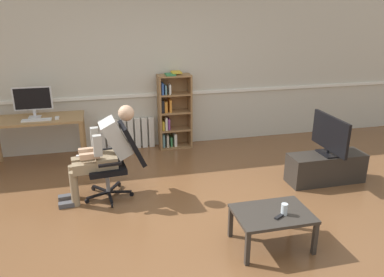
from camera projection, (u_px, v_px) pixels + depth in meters
name	position (u px, v px, depth m)	size (l,w,h in m)	color
ground_plane	(197.00, 219.00, 4.42)	(18.00, 18.00, 0.00)	brown
back_wall	(159.00, 69.00, 6.40)	(12.00, 0.13, 2.70)	beige
computer_desk	(37.00, 125.00, 5.74)	(1.40, 0.63, 0.76)	#9E7547
imac_monitor	(33.00, 100.00, 5.68)	(0.56, 0.14, 0.46)	silver
keyboard	(37.00, 120.00, 5.58)	(0.42, 0.12, 0.02)	white
computer_mouse	(57.00, 118.00, 5.66)	(0.06, 0.10, 0.03)	white
bookshelf	(173.00, 112.00, 6.49)	(0.56, 0.29, 1.33)	olive
radiator	(127.00, 134.00, 6.53)	(0.94, 0.08, 0.53)	white
office_chair	(118.00, 158.00, 4.82)	(0.81, 0.62, 0.97)	black
person_seated	(103.00, 151.00, 4.72)	(1.03, 0.42, 1.21)	#937F60
tv_stand	(326.00, 168.00, 5.30)	(1.08, 0.37, 0.42)	#2D2823
tv_screen	(330.00, 135.00, 5.14)	(0.20, 0.81, 0.55)	black
coffee_table	(272.00, 216.00, 3.84)	(0.78, 0.55, 0.39)	#332D28
drinking_glass	(284.00, 209.00, 3.77)	(0.07, 0.07, 0.12)	silver
spare_remote	(280.00, 216.00, 3.74)	(0.04, 0.15, 0.02)	black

